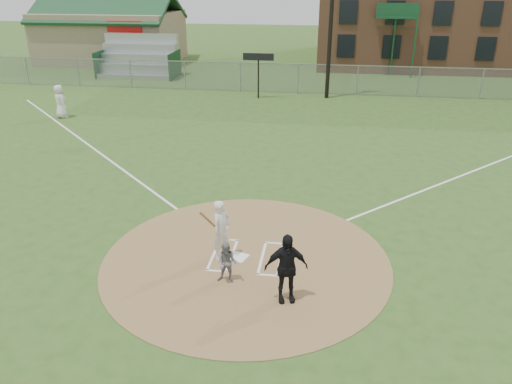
# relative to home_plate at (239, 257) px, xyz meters

# --- Properties ---
(ground) EXTENTS (140.00, 140.00, 0.00)m
(ground) POSITION_rel_home_plate_xyz_m (0.24, -0.05, -0.04)
(ground) COLOR #2E501B
(ground) RESTS_ON ground
(dirt_circle) EXTENTS (8.40, 8.40, 0.02)m
(dirt_circle) POSITION_rel_home_plate_xyz_m (0.24, -0.05, -0.03)
(dirt_circle) COLOR olive
(dirt_circle) RESTS_ON ground
(home_plate) EXTENTS (0.63, 0.63, 0.03)m
(home_plate) POSITION_rel_home_plate_xyz_m (0.00, 0.00, 0.00)
(home_plate) COLOR white
(home_plate) RESTS_ON dirt_circle
(foul_line_first) EXTENTS (17.04, 17.04, 0.01)m
(foul_line_first) POSITION_rel_home_plate_xyz_m (9.24, 8.95, -0.03)
(foul_line_first) COLOR white
(foul_line_first) RESTS_ON ground
(foul_line_third) EXTENTS (17.04, 17.04, 0.01)m
(foul_line_third) POSITION_rel_home_plate_xyz_m (-8.76, 8.95, -0.03)
(foul_line_third) COLOR white
(foul_line_third) RESTS_ON ground
(catcher) EXTENTS (0.61, 0.49, 1.17)m
(catcher) POSITION_rel_home_plate_xyz_m (-0.08, -1.25, 0.57)
(catcher) COLOR slate
(catcher) RESTS_ON dirt_circle
(umpire) EXTENTS (1.18, 0.71, 1.89)m
(umpire) POSITION_rel_home_plate_xyz_m (1.55, -1.83, 0.93)
(umpire) COLOR black
(umpire) RESTS_ON dirt_circle
(ondeck_player) EXTENTS (1.09, 1.05, 1.88)m
(ondeck_player) POSITION_rel_home_plate_xyz_m (-12.83, 13.78, 0.91)
(ondeck_player) COLOR silver
(ondeck_player) RESTS_ON ground
(batters_boxes) EXTENTS (2.08, 1.88, 0.01)m
(batters_boxes) POSITION_rel_home_plate_xyz_m (0.24, 0.10, -0.01)
(batters_boxes) COLOR white
(batters_boxes) RESTS_ON dirt_circle
(batter_at_plate) EXTENTS (0.85, 1.06, 1.82)m
(batter_at_plate) POSITION_rel_home_plate_xyz_m (-0.48, -0.05, 0.90)
(batter_at_plate) COLOR silver
(batter_at_plate) RESTS_ON dirt_circle
(outfield_fence) EXTENTS (56.08, 0.08, 2.03)m
(outfield_fence) POSITION_rel_home_plate_xyz_m (0.24, 21.95, 0.98)
(outfield_fence) COLOR slate
(outfield_fence) RESTS_ON ground
(bleachers) EXTENTS (6.08, 3.20, 3.20)m
(bleachers) POSITION_rel_home_plate_xyz_m (-12.76, 26.15, 1.55)
(bleachers) COLOR #B7BABF
(bleachers) RESTS_ON ground
(clubhouse) EXTENTS (12.20, 8.71, 6.23)m
(clubhouse) POSITION_rel_home_plate_xyz_m (-17.76, 32.95, 2.35)
(clubhouse) COLOR gray
(clubhouse) RESTS_ON ground
(scoreboard_sign) EXTENTS (2.00, 0.10, 2.93)m
(scoreboard_sign) POSITION_rel_home_plate_xyz_m (-2.26, 20.15, 2.35)
(scoreboard_sign) COLOR black
(scoreboard_sign) RESTS_ON ground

